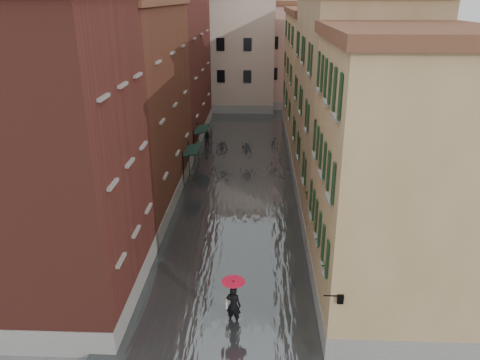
# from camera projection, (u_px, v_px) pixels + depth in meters

# --- Properties ---
(ground) EXTENTS (120.00, 120.00, 0.00)m
(ground) POSITION_uv_depth(u_px,v_px,m) (229.00, 274.00, 23.43)
(ground) COLOR #515154
(ground) RESTS_ON ground
(floodwater) EXTENTS (10.00, 60.00, 0.20)m
(floodwater) POSITION_uv_depth(u_px,v_px,m) (240.00, 178.00, 35.47)
(floodwater) COLOR #44494B
(floodwater) RESTS_ON ground
(building_left_near) EXTENTS (6.00, 8.00, 13.00)m
(building_left_near) POSITION_uv_depth(u_px,v_px,m) (57.00, 164.00, 19.45)
(building_left_near) COLOR maroon
(building_left_near) RESTS_ON ground
(building_left_mid) EXTENTS (6.00, 14.00, 12.50)m
(building_left_mid) POSITION_uv_depth(u_px,v_px,m) (128.00, 110.00, 29.77)
(building_left_mid) COLOR #5D2D1D
(building_left_mid) RESTS_ON ground
(building_left_far) EXTENTS (6.00, 16.00, 14.00)m
(building_left_far) POSITION_uv_depth(u_px,v_px,m) (170.00, 65.00, 43.43)
(building_left_far) COLOR maroon
(building_left_far) RESTS_ON ground
(building_right_near) EXTENTS (6.00, 8.00, 11.50)m
(building_right_near) POSITION_uv_depth(u_px,v_px,m) (395.00, 185.00, 19.19)
(building_right_near) COLOR #9D8251
(building_right_near) RESTS_ON ground
(building_right_mid) EXTENTS (6.00, 14.00, 13.00)m
(building_right_mid) POSITION_uv_depth(u_px,v_px,m) (349.00, 108.00, 29.14)
(building_right_mid) COLOR tan
(building_right_mid) RESTS_ON ground
(building_right_far) EXTENTS (6.00, 16.00, 11.50)m
(building_right_far) POSITION_uv_depth(u_px,v_px,m) (320.00, 80.00, 43.36)
(building_right_far) COLOR #9D8251
(building_right_far) RESTS_ON ground
(building_end_cream) EXTENTS (12.00, 9.00, 13.00)m
(building_end_cream) POSITION_uv_depth(u_px,v_px,m) (224.00, 54.00, 56.47)
(building_end_cream) COLOR #C6B19D
(building_end_cream) RESTS_ON ground
(building_end_pink) EXTENTS (10.00, 9.00, 12.00)m
(building_end_pink) POSITION_uv_depth(u_px,v_px,m) (297.00, 56.00, 58.17)
(building_end_pink) COLOR tan
(building_end_pink) RESTS_ON ground
(awning_near) EXTENTS (1.09, 2.81, 2.80)m
(awning_near) POSITION_uv_depth(u_px,v_px,m) (192.00, 151.00, 34.13)
(awning_near) COLOR black
(awning_near) RESTS_ON ground
(awning_far) EXTENTS (1.09, 2.74, 2.80)m
(awning_far) POSITION_uv_depth(u_px,v_px,m) (201.00, 130.00, 39.37)
(awning_far) COLOR black
(awning_far) RESTS_ON ground
(wall_lantern) EXTENTS (0.71, 0.22, 0.35)m
(wall_lantern) POSITION_uv_depth(u_px,v_px,m) (340.00, 298.00, 16.58)
(wall_lantern) COLOR black
(wall_lantern) RESTS_ON ground
(window_planters) EXTENTS (0.59, 8.08, 0.84)m
(window_planters) POSITION_uv_depth(u_px,v_px,m) (318.00, 220.00, 21.26)
(window_planters) COLOR #945730
(window_planters) RESTS_ON ground
(pedestrian_main) EXTENTS (1.02, 1.02, 2.06)m
(pedestrian_main) POSITION_uv_depth(u_px,v_px,m) (233.00, 298.00, 19.50)
(pedestrian_main) COLOR black
(pedestrian_main) RESTS_ON ground
(pedestrian_far) EXTENTS (0.79, 0.62, 1.61)m
(pedestrian_far) POSITION_uv_depth(u_px,v_px,m) (207.00, 139.00, 42.79)
(pedestrian_far) COLOR black
(pedestrian_far) RESTS_ON ground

